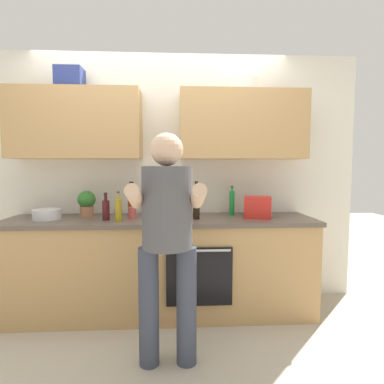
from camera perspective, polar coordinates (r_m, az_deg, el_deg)
ground_plane at (r=3.18m, az=-5.66°, el=-21.01°), size 12.00×12.00×0.00m
back_wall_unit at (r=3.14m, az=-5.66°, el=6.94°), size 4.00×0.38×2.50m
counter at (r=3.01m, az=-5.71°, el=-13.24°), size 2.84×0.67×0.90m
person_standing at (r=2.13m, az=-4.55°, el=-7.07°), size 0.49×0.45×1.60m
bottle_oil at (r=2.76m, az=-13.29°, el=-3.20°), size 0.06×0.06×0.26m
bottle_syrup at (r=3.07m, az=-6.92°, el=-1.69°), size 0.06×0.06×0.32m
bottle_soda at (r=3.08m, az=7.29°, el=-1.94°), size 0.05×0.05×0.29m
bottle_vinegar at (r=3.06m, az=-10.97°, el=-1.62°), size 0.07×0.07×0.33m
bottle_soy at (r=2.82m, az=0.80°, el=-2.13°), size 0.06×0.06×0.35m
bottle_wine at (r=2.88m, az=-15.46°, el=-3.05°), size 0.06×0.06×0.24m
cup_ceramic at (r=2.91m, az=-10.86°, el=-3.79°), size 0.07×0.07×0.10m
mixing_bowl at (r=3.12m, az=-24.96°, el=-3.69°), size 0.25×0.25×0.09m
potted_herb at (r=3.12m, az=-18.70°, el=-1.82°), size 0.17×0.17×0.25m
grocery_bag_crisps at (r=2.97m, az=11.89°, el=-2.72°), size 0.29×0.27×0.20m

